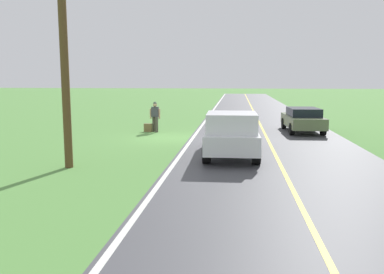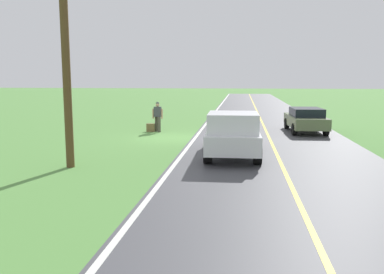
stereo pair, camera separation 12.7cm
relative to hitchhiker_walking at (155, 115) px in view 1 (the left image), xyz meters
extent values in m
plane|color=#568E42|center=(-1.27, 2.26, -0.98)|extent=(200.00, 200.00, 0.00)
cube|color=#47474C|center=(-6.29, 2.26, -0.98)|extent=(8.06, 120.00, 0.00)
cube|color=silver|center=(-2.44, 2.26, -0.98)|extent=(0.16, 117.60, 0.00)
cube|color=gold|center=(-6.29, 2.26, -0.98)|extent=(0.14, 117.60, 0.00)
cylinder|color=#4C473D|center=(-0.11, 0.15, -0.54)|extent=(0.18, 0.18, 0.88)
cylinder|color=#4C473D|center=(0.11, -0.09, -0.54)|extent=(0.18, 0.18, 0.88)
cube|color=#3F3F47|center=(0.00, 0.03, 0.19)|extent=(0.41, 0.27, 0.58)
sphere|color=tan|center=(0.00, 0.03, 0.59)|extent=(0.23, 0.23, 0.23)
sphere|color=#4C564C|center=(0.00, 0.03, 0.67)|extent=(0.20, 0.20, 0.20)
cube|color=#234C2D|center=(-0.01, -0.17, 0.22)|extent=(0.33, 0.21, 0.44)
cylinder|color=tan|center=(-0.26, 0.06, 0.08)|extent=(0.10, 0.10, 0.58)
cylinder|color=tan|center=(0.26, 0.04, 0.08)|extent=(0.10, 0.10, 0.58)
cube|color=brown|center=(0.42, 0.07, -0.74)|extent=(0.47, 0.21, 0.48)
cube|color=silver|center=(-4.49, 6.65, -0.23)|extent=(2.10, 5.43, 0.70)
cube|color=silver|center=(-4.51, 7.84, 0.48)|extent=(1.88, 2.19, 0.72)
cube|color=black|center=(-4.51, 7.84, 0.55)|extent=(1.70, 1.33, 0.43)
cube|color=silver|center=(-5.41, 5.55, 0.34)|extent=(0.15, 3.03, 0.45)
cube|color=silver|center=(-3.53, 5.59, 0.34)|extent=(0.15, 3.03, 0.45)
cube|color=silver|center=(-4.44, 4.06, 0.34)|extent=(1.84, 0.13, 0.45)
cylinder|color=black|center=(-5.42, 8.38, -0.58)|extent=(0.31, 0.81, 0.80)
cylinder|color=black|center=(-3.62, 8.41, -0.58)|extent=(0.31, 0.81, 0.80)
cylinder|color=black|center=(-5.36, 5.08, -0.58)|extent=(0.31, 0.81, 0.80)
cylinder|color=black|center=(-3.56, 5.12, -0.58)|extent=(0.31, 0.81, 0.80)
cube|color=#66754C|center=(-8.51, -0.89, -0.34)|extent=(2.02, 4.47, 0.62)
cube|color=black|center=(-8.51, -0.69, 0.20)|extent=(1.72, 2.44, 0.46)
cylinder|color=black|center=(-7.61, -2.25, -0.65)|extent=(0.27, 0.67, 0.66)
cylinder|color=black|center=(-9.30, -2.32, -0.65)|extent=(0.27, 0.67, 0.66)
cylinder|color=black|center=(-7.72, 0.55, -0.65)|extent=(0.27, 0.67, 0.66)
cylinder|color=black|center=(-9.41, 0.48, -0.65)|extent=(0.27, 0.67, 0.66)
cylinder|color=brown|center=(1.13, 9.64, 2.88)|extent=(0.28, 0.28, 7.71)
camera|label=1|loc=(-4.68, 22.92, 2.13)|focal=37.71mm
camera|label=2|loc=(-4.80, 22.90, 2.13)|focal=37.71mm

